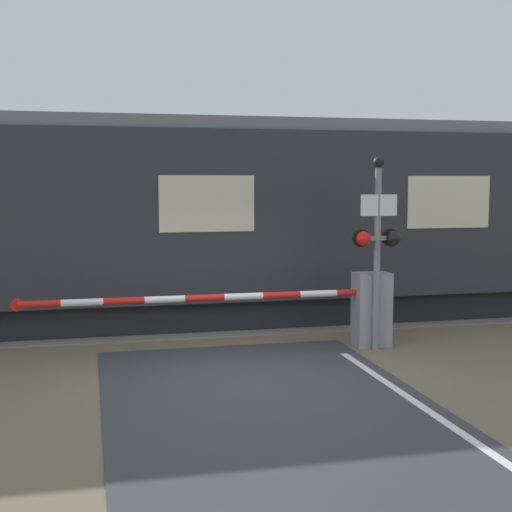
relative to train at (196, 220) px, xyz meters
name	(u,v)px	position (x,y,z in m)	size (l,w,h in m)	color
ground_plane	(248,378)	(0.10, -4.31, -2.05)	(80.00, 80.00, 0.00)	#6B6047
track_bed	(202,320)	(0.10, 0.00, -2.03)	(36.00, 3.20, 0.13)	slate
train	(196,220)	(0.00, 0.00, 0.00)	(17.36, 2.77, 4.01)	black
crossing_barrier	(344,307)	(2.12, -2.77, -1.36)	(6.21, 0.44, 1.27)	gray
signal_post	(378,240)	(2.59, -3.07, -0.20)	(0.83, 0.26, 3.23)	gray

